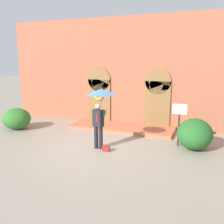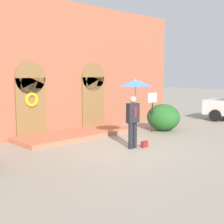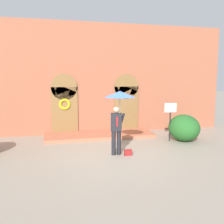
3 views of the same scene
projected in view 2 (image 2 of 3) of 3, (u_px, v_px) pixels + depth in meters
The scene contains 6 objects.
ground_plane at pixel (132, 149), 10.68m from camera, with size 80.00×80.00×0.00m, color gray.
building_facade at pixel (61, 71), 13.32m from camera, with size 14.00×2.30×5.60m.
person_with_umbrella at pixel (135, 93), 10.61m from camera, with size 1.10×1.10×2.36m.
handbag at pixel (144, 144), 10.90m from camera, with size 0.28×0.12×0.22m, color maroon.
sign_post at pixel (152, 106), 13.65m from camera, with size 0.56×0.06×1.72m.
shrub_right at pixel (163, 117), 14.06m from camera, with size 1.35×1.55×1.20m, color #235B23.
Camera 2 is at (-7.73, -7.06, 2.57)m, focal length 50.00 mm.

